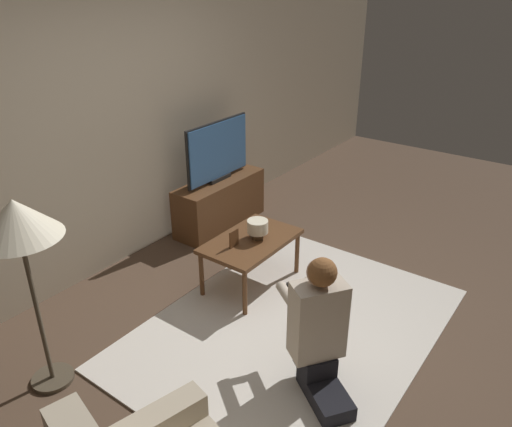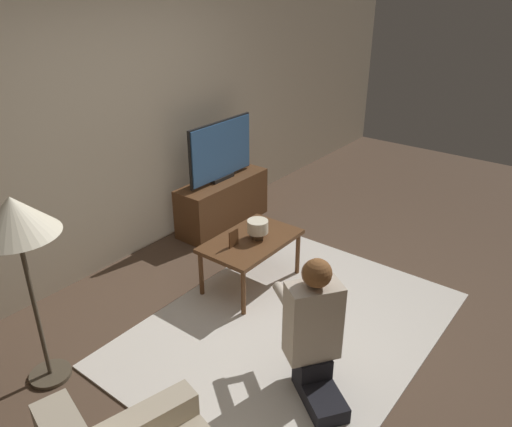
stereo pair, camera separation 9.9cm
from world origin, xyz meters
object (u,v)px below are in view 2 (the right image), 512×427
at_px(tv, 221,151).
at_px(person_kneeling, 314,328).
at_px(floor_lamp, 15,224).
at_px(coffee_table, 251,244).
at_px(table_lamp, 258,228).

bearing_deg(tv, person_kneeling, -125.38).
bearing_deg(tv, floor_lamp, -166.70).
relative_size(coffee_table, floor_lamp, 0.64).
distance_m(tv, coffee_table, 1.31).
height_order(tv, coffee_table, tv).
relative_size(floor_lamp, table_lamp, 7.54).
relative_size(tv, person_kneeling, 0.94).
xyz_separation_m(coffee_table, person_kneeling, (-0.72, -1.07, 0.08)).
xyz_separation_m(floor_lamp, person_kneeling, (1.02, -1.47, -0.70)).
relative_size(tv, coffee_table, 1.06).
height_order(person_kneeling, table_lamp, person_kneeling).
height_order(floor_lamp, person_kneeling, floor_lamp).
bearing_deg(coffee_table, person_kneeling, -123.73).
xyz_separation_m(tv, floor_lamp, (-2.48, -0.59, 0.33)).
bearing_deg(person_kneeling, tv, -89.96).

